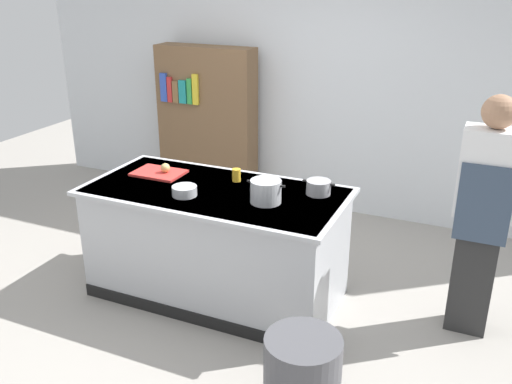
{
  "coord_description": "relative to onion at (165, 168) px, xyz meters",
  "views": [
    {
      "loc": [
        1.87,
        -3.44,
        2.44
      ],
      "look_at": [
        0.25,
        0.2,
        0.85
      ],
      "focal_mm": 39.12,
      "sensor_mm": 36.0,
      "label": 1
    }
  ],
  "objects": [
    {
      "name": "bookshelf",
      "position": [
        -0.53,
        1.67,
        -0.11
      ],
      "size": [
        1.1,
        0.31,
        1.7
      ],
      "color": "brown",
      "rests_on": "ground_plane"
    },
    {
      "name": "trash_bin",
      "position": [
        1.6,
        -1.16,
        -0.67
      ],
      "size": [
        0.44,
        0.44,
        0.57
      ],
      "primitive_type": "cylinder",
      "color": "#4C4C51",
      "rests_on": "ground_plane"
    },
    {
      "name": "cutting_board",
      "position": [
        -0.06,
        -0.01,
        -0.05
      ],
      "size": [
        0.4,
        0.28,
        0.02
      ],
      "primitive_type": "cube",
      "color": "red",
      "rests_on": "counter_island"
    },
    {
      "name": "mixing_bowl",
      "position": [
        0.37,
        -0.32,
        -0.02
      ],
      "size": [
        0.18,
        0.18,
        0.07
      ],
      "primitive_type": "cylinder",
      "color": "#B7BABF",
      "rests_on": "counter_island"
    },
    {
      "name": "ground_plane",
      "position": [
        0.52,
        -0.13,
        -0.96
      ],
      "size": [
        10.0,
        10.0,
        0.0
      ],
      "primitive_type": "plane",
      "color": "#9E9991"
    },
    {
      "name": "back_wall",
      "position": [
        0.52,
        1.97,
        0.54
      ],
      "size": [
        6.4,
        0.12,
        3.0
      ],
      "primitive_type": "cube",
      "color": "silver",
      "rests_on": "ground_plane"
    },
    {
      "name": "person_chef",
      "position": [
        2.39,
        0.19,
        -0.04
      ],
      "size": [
        0.38,
        0.25,
        1.72
      ],
      "rotation": [
        0.0,
        0.0,
        1.68
      ],
      "color": "#2A2A2A",
      "rests_on": "ground_plane"
    },
    {
      "name": "sauce_pan",
      "position": [
        1.26,
        0.1,
        -0.0
      ],
      "size": [
        0.25,
        0.18,
        0.11
      ],
      "color": "#99999E",
      "rests_on": "counter_island"
    },
    {
      "name": "counter_island",
      "position": [
        0.52,
        -0.13,
        -0.49
      ],
      "size": [
        1.98,
        0.98,
        0.9
      ],
      "color": "#B7BABF",
      "rests_on": "ground_plane"
    },
    {
      "name": "juice_cup",
      "position": [
        0.59,
        0.1,
        -0.01
      ],
      "size": [
        0.07,
        0.07,
        0.1
      ],
      "primitive_type": "cylinder",
      "color": "yellow",
      "rests_on": "counter_island"
    },
    {
      "name": "onion",
      "position": [
        0.0,
        0.0,
        0.0
      ],
      "size": [
        0.08,
        0.08,
        0.08
      ],
      "primitive_type": "sphere",
      "color": "tan",
      "rests_on": "cutting_board"
    },
    {
      "name": "stock_pot",
      "position": [
        0.96,
        -0.2,
        0.03
      ],
      "size": [
        0.29,
        0.22,
        0.17
      ],
      "color": "#B7BABF",
      "rests_on": "counter_island"
    }
  ]
}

